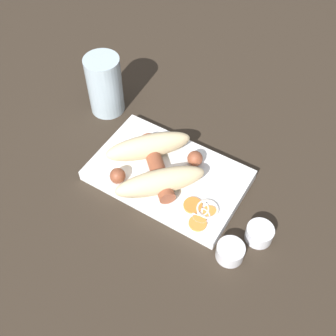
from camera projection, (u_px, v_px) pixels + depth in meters
The scene contains 8 objects.
ground_plane at pixel (168, 179), 0.75m from camera, with size 3.00×3.00×0.00m, color #33281E.
food_tray at pixel (168, 175), 0.74m from camera, with size 0.27×0.17×0.02m.
bread_roll at pixel (154, 163), 0.72m from camera, with size 0.19×0.19×0.05m.
sausage at pixel (157, 167), 0.72m from camera, with size 0.12×0.13×0.03m.
pickled_veggies at pixel (202, 211), 0.68m from camera, with size 0.06×0.07×0.00m.
condiment_cup_near at pixel (230, 252), 0.65m from camera, with size 0.04×0.04×0.03m.
condiment_cup_far at pixel (259, 234), 0.67m from camera, with size 0.04×0.04×0.03m.
drink_glass at pixel (105, 85), 0.81m from camera, with size 0.07×0.07×0.12m.
Camera 1 is at (-0.23, 0.38, 0.61)m, focal length 45.00 mm.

